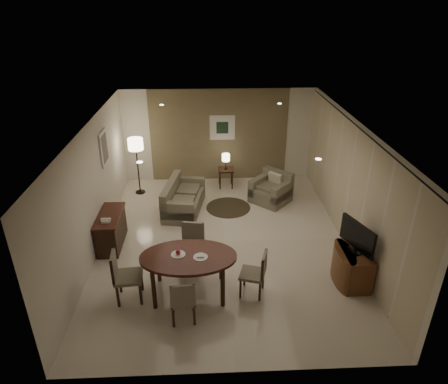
{
  "coord_description": "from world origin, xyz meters",
  "views": [
    {
      "loc": [
        -0.36,
        -7.59,
        5.01
      ],
      "look_at": [
        0.0,
        0.2,
        1.15
      ],
      "focal_mm": 32.0,
      "sensor_mm": 36.0,
      "label": 1
    }
  ],
  "objects_px": {
    "chair_far": "(191,249)",
    "sofa": "(184,197)",
    "chair_near": "(183,299)",
    "armchair": "(271,188)",
    "side_table": "(226,178)",
    "tv_cabinet": "(353,266)",
    "dining_table": "(189,275)",
    "floor_lamp": "(138,166)",
    "chair_right": "(252,273)",
    "console_desk": "(111,230)",
    "chair_left": "(129,276)"
  },
  "relations": [
    {
      "from": "chair_far",
      "to": "sofa",
      "type": "xyz_separation_m",
      "value": [
        -0.27,
        2.51,
        -0.1
      ]
    },
    {
      "from": "chair_near",
      "to": "armchair",
      "type": "distance_m",
      "value": 4.76
    },
    {
      "from": "chair_far",
      "to": "side_table",
      "type": "bearing_deg",
      "value": 87.07
    },
    {
      "from": "tv_cabinet",
      "to": "dining_table",
      "type": "bearing_deg",
      "value": -176.48
    },
    {
      "from": "sofa",
      "to": "floor_lamp",
      "type": "xyz_separation_m",
      "value": [
        -1.29,
        1.09,
        0.41
      ]
    },
    {
      "from": "chair_right",
      "to": "side_table",
      "type": "height_order",
      "value": "chair_right"
    },
    {
      "from": "sofa",
      "to": "side_table",
      "type": "xyz_separation_m",
      "value": [
        1.15,
        1.38,
        -0.11
      ]
    },
    {
      "from": "chair_far",
      "to": "chair_near",
      "type": "bearing_deg",
      "value": -84.59
    },
    {
      "from": "console_desk",
      "to": "chair_far",
      "type": "relative_size",
      "value": 1.23
    },
    {
      "from": "console_desk",
      "to": "side_table",
      "type": "relative_size",
      "value": 2.17
    },
    {
      "from": "tv_cabinet",
      "to": "side_table",
      "type": "bearing_deg",
      "value": 116.85
    },
    {
      "from": "chair_right",
      "to": "side_table",
      "type": "xyz_separation_m",
      "value": [
        -0.25,
        4.65,
        -0.17
      ]
    },
    {
      "from": "armchair",
      "to": "floor_lamp",
      "type": "distance_m",
      "value": 3.67
    },
    {
      "from": "floor_lamp",
      "to": "chair_far",
      "type": "bearing_deg",
      "value": -66.68
    },
    {
      "from": "armchair",
      "to": "side_table",
      "type": "distance_m",
      "value": 1.53
    },
    {
      "from": "chair_near",
      "to": "chair_right",
      "type": "bearing_deg",
      "value": -159.04
    },
    {
      "from": "chair_left",
      "to": "armchair",
      "type": "relative_size",
      "value": 1.1
    },
    {
      "from": "side_table",
      "to": "console_desk",
      "type": "bearing_deg",
      "value": -132.65
    },
    {
      "from": "chair_left",
      "to": "chair_right",
      "type": "bearing_deg",
      "value": -94.51
    },
    {
      "from": "sofa",
      "to": "dining_table",
      "type": "bearing_deg",
      "value": -166.23
    },
    {
      "from": "console_desk",
      "to": "chair_right",
      "type": "height_order",
      "value": "chair_right"
    },
    {
      "from": "tv_cabinet",
      "to": "chair_right",
      "type": "xyz_separation_m",
      "value": [
        -1.97,
        -0.25,
        0.1
      ]
    },
    {
      "from": "chair_far",
      "to": "armchair",
      "type": "height_order",
      "value": "chair_far"
    },
    {
      "from": "chair_left",
      "to": "side_table",
      "type": "xyz_separation_m",
      "value": [
        1.98,
        4.69,
        -0.22
      ]
    },
    {
      "from": "console_desk",
      "to": "floor_lamp",
      "type": "distance_m",
      "value": 2.65
    },
    {
      "from": "chair_right",
      "to": "armchair",
      "type": "relative_size",
      "value": 0.99
    },
    {
      "from": "chair_near",
      "to": "chair_left",
      "type": "height_order",
      "value": "chair_left"
    },
    {
      "from": "chair_left",
      "to": "floor_lamp",
      "type": "xyz_separation_m",
      "value": [
        -0.46,
        4.4,
        0.3
      ]
    },
    {
      "from": "chair_right",
      "to": "chair_far",
      "type": "bearing_deg",
      "value": -106.76
    },
    {
      "from": "dining_table",
      "to": "side_table",
      "type": "distance_m",
      "value": 4.68
    },
    {
      "from": "chair_near",
      "to": "chair_far",
      "type": "distance_m",
      "value": 1.37
    },
    {
      "from": "chair_far",
      "to": "side_table",
      "type": "xyz_separation_m",
      "value": [
        0.88,
        3.89,
        -0.21
      ]
    },
    {
      "from": "chair_right",
      "to": "chair_near",
      "type": "bearing_deg",
      "value": -46.89
    },
    {
      "from": "chair_near",
      "to": "side_table",
      "type": "bearing_deg",
      "value": -105.77
    },
    {
      "from": "console_desk",
      "to": "sofa",
      "type": "distance_m",
      "value": 2.15
    },
    {
      "from": "chair_right",
      "to": "armchair",
      "type": "distance_m",
      "value": 3.76
    },
    {
      "from": "side_table",
      "to": "sofa",
      "type": "bearing_deg",
      "value": -129.71
    },
    {
      "from": "dining_table",
      "to": "armchair",
      "type": "distance_m",
      "value": 4.13
    },
    {
      "from": "sofa",
      "to": "chair_left",
      "type": "bearing_deg",
      "value": 175.38
    },
    {
      "from": "dining_table",
      "to": "chair_far",
      "type": "distance_m",
      "value": 0.7
    },
    {
      "from": "armchair",
      "to": "side_table",
      "type": "bearing_deg",
      "value": -178.3
    },
    {
      "from": "chair_near",
      "to": "chair_right",
      "type": "xyz_separation_m",
      "value": [
        1.24,
        0.61,
        0.01
      ]
    },
    {
      "from": "chair_left",
      "to": "chair_far",
      "type": "bearing_deg",
      "value": -59.45
    },
    {
      "from": "armchair",
      "to": "console_desk",
      "type": "bearing_deg",
      "value": -110.88
    },
    {
      "from": "chair_left",
      "to": "sofa",
      "type": "xyz_separation_m",
      "value": [
        0.83,
        3.31,
        -0.11
      ]
    },
    {
      "from": "tv_cabinet",
      "to": "armchair",
      "type": "xyz_separation_m",
      "value": [
        -1.08,
        3.4,
        0.05
      ]
    },
    {
      "from": "dining_table",
      "to": "chair_far",
      "type": "height_order",
      "value": "chair_far"
    },
    {
      "from": "chair_left",
      "to": "armchair",
      "type": "xyz_separation_m",
      "value": [
        3.13,
        3.7,
        -0.1
      ]
    },
    {
      "from": "dining_table",
      "to": "floor_lamp",
      "type": "height_order",
      "value": "floor_lamp"
    },
    {
      "from": "sofa",
      "to": "floor_lamp",
      "type": "relative_size",
      "value": 1.03
    }
  ]
}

